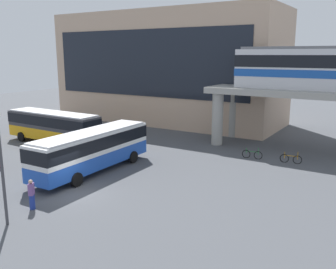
# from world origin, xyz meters

# --- Properties ---
(ground_plane) EXTENTS (120.00, 120.00, 0.00)m
(ground_plane) POSITION_xyz_m (0.00, 10.00, 0.00)
(ground_plane) COLOR #47494F
(station_building) EXTENTS (30.41, 10.99, 14.27)m
(station_building) POSITION_xyz_m (-9.47, 26.43, 7.14)
(station_building) COLOR tan
(station_building) RESTS_ON ground_plane
(bus_main) EXTENTS (2.94, 11.09, 3.22)m
(bus_main) POSITION_xyz_m (-2.18, 3.95, 1.99)
(bus_main) COLOR #1E4CB2
(bus_main) RESTS_ON ground_plane
(bus_secondary) EXTENTS (11.07, 2.88, 3.22)m
(bus_secondary) POSITION_xyz_m (-12.08, 8.74, 1.99)
(bus_secondary) COLOR orange
(bus_secondary) RESTS_ON ground_plane
(bicycle_orange) EXTENTS (1.79, 0.26, 1.04)m
(bicycle_orange) POSITION_xyz_m (10.25, 14.40, 0.36)
(bicycle_orange) COLOR black
(bicycle_orange) RESTS_ON ground_plane
(bicycle_green) EXTENTS (1.79, 0.25, 1.04)m
(bicycle_green) POSITION_xyz_m (7.03, 14.04, 0.36)
(bicycle_green) COLOR black
(bicycle_green) RESTS_ON ground_plane
(pedestrian_walking_across) EXTENTS (0.43, 0.48, 1.82)m
(pedestrian_walking_across) POSITION_xyz_m (-0.30, -3.23, 0.87)
(pedestrian_walking_across) COLOR navy
(pedestrian_walking_across) RESTS_ON ground_plane
(lamp_post) EXTENTS (0.36, 0.36, 6.15)m
(lamp_post) POSITION_xyz_m (0.19, -5.26, 3.64)
(lamp_post) COLOR #3F3F44
(lamp_post) RESTS_ON ground_plane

